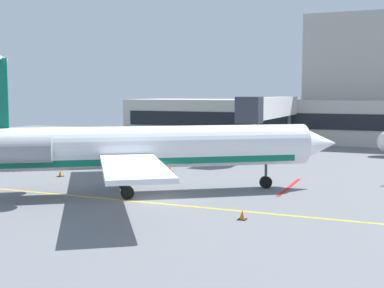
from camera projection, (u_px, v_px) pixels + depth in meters
ground at (156, 200)px, 34.26m from camera, size 120.00×120.00×0.11m
terminal_building at (380, 95)px, 73.21m from camera, size 67.26×14.80×18.37m
jet_bridge_west at (271, 108)px, 59.48m from camera, size 2.40×21.76×6.71m
regional_jet at (134, 148)px, 36.08m from camera, size 26.53×21.41×9.50m
baggage_tug at (171, 143)px, 63.71m from camera, size 2.87×4.35×1.93m
pushback_tractor at (83, 153)px, 52.54m from camera, size 3.95×2.95×2.06m
safety_cone_alpha at (242, 215)px, 28.84m from camera, size 0.47×0.47×0.55m
safety_cone_bravo at (170, 169)px, 46.28m from camera, size 0.47×0.47×0.55m
safety_cone_charlie at (60, 174)px, 43.61m from camera, size 0.47×0.47×0.55m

